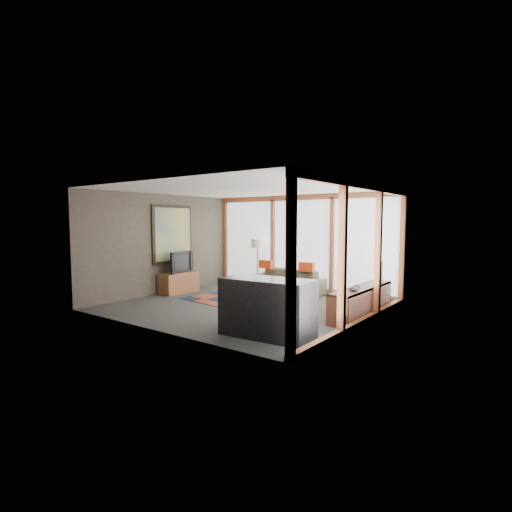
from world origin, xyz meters
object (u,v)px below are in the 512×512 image
Objects in this scene: tv_console at (179,283)px; bar_counter at (267,308)px; bookshelf at (362,301)px; television at (179,262)px; floor_lamp at (257,264)px; sofa at (285,281)px; coffee_table at (291,297)px.

bar_counter reaches higher than tv_console.
bookshelf is 4.93m from television.
floor_lamp is 2.25m from tv_console.
television is (0.01, 0.00, 0.55)m from tv_console.
bookshelf is 2.42m from bar_counter.
sofa is 1.93× the size of tv_console.
sofa is 4.06m from bar_counter.
bar_counter is (1.94, -3.57, 0.17)m from sofa.
coffee_table is (0.96, -1.27, -0.13)m from sofa.
bar_counter is at bearing -51.55° from floor_lamp.
coffee_table is 3.26m from tv_console.
coffee_table is 1.67m from bookshelf.
bar_counter is (4.19, -1.89, -0.35)m from television.
floor_lamp is at bearing 144.41° from coffee_table.
sofa is 2.82m from tv_console.
sofa is 1.39× the size of bar_counter.
television reaches higher than bookshelf.
coffee_table is at bearing -35.59° from floor_lamp.
bar_counter is at bearing -128.39° from television.
bookshelf is (2.63, -1.26, -0.02)m from sofa.
coffee_table is 0.99× the size of tv_console.
bookshelf is at bearing 68.96° from bar_counter.
television is at bearing -172.82° from coffee_table.
bar_counter is (2.95, -3.71, -0.22)m from floor_lamp.
tv_console is at bearing -172.83° from coffee_table.
bookshelf is at bearing -99.22° from television.
coffee_table is at bearing 7.17° from tv_console.
sofa reaches higher than tv_console.
floor_lamp reaches higher than bar_counter.
coffee_table is at bearing -96.90° from television.
television reaches higher than sofa.
tv_console is 0.72× the size of bar_counter.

